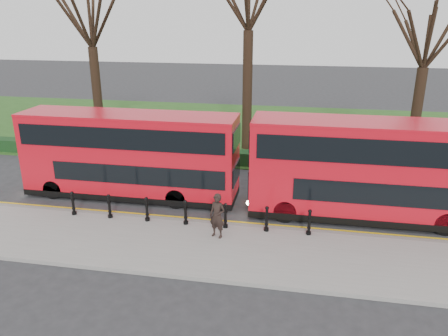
% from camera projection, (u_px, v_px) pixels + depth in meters
% --- Properties ---
extents(ground, '(120.00, 120.00, 0.00)m').
position_uv_depth(ground, '(171.00, 211.00, 19.24)').
color(ground, '#28282B').
rests_on(ground, ground).
extents(pavement, '(60.00, 4.00, 0.15)m').
position_uv_depth(pavement, '(147.00, 243.00, 16.43)').
color(pavement, gray).
rests_on(pavement, ground).
extents(kerb, '(60.00, 0.25, 0.16)m').
position_uv_depth(kerb, '(164.00, 220.00, 18.29)').
color(kerb, slate).
rests_on(kerb, ground).
extents(grass_verge, '(60.00, 18.00, 0.06)m').
position_uv_depth(grass_verge, '(229.00, 128.00, 33.14)').
color(grass_verge, '#234A18').
rests_on(grass_verge, ground).
extents(hedge, '(60.00, 0.90, 0.80)m').
position_uv_depth(hedge, '(205.00, 156.00, 25.41)').
color(hedge, black).
rests_on(hedge, ground).
extents(yellow_line_outer, '(60.00, 0.10, 0.01)m').
position_uv_depth(yellow_line_outer, '(166.00, 218.00, 18.59)').
color(yellow_line_outer, yellow).
rests_on(yellow_line_outer, ground).
extents(yellow_line_inner, '(60.00, 0.10, 0.01)m').
position_uv_depth(yellow_line_inner, '(167.00, 216.00, 18.77)').
color(yellow_line_inner, yellow).
rests_on(yellow_line_inner, ground).
extents(tree_left, '(7.26, 7.26, 11.35)m').
position_uv_depth(tree_left, '(89.00, 13.00, 27.14)').
color(tree_left, black).
rests_on(tree_left, ground).
extents(tree_right, '(6.24, 6.24, 9.75)m').
position_uv_depth(tree_right, '(428.00, 36.00, 24.09)').
color(tree_right, black).
rests_on(tree_right, ground).
extents(bollard_row, '(9.98, 0.15, 1.00)m').
position_uv_depth(bollard_row, '(185.00, 213.00, 17.59)').
color(bollard_row, black).
rests_on(bollard_row, pavement).
extents(bus_lead, '(10.01, 2.30, 3.98)m').
position_uv_depth(bus_lead, '(130.00, 156.00, 20.25)').
color(bus_lead, red).
rests_on(bus_lead, ground).
extents(bus_rear, '(10.51, 2.41, 4.18)m').
position_uv_depth(bus_rear, '(379.00, 172.00, 17.91)').
color(bus_rear, red).
rests_on(bus_rear, ground).
extents(pedestrian, '(0.74, 0.60, 1.75)m').
position_uv_depth(pedestrian, '(217.00, 216.00, 16.46)').
color(pedestrian, black).
rests_on(pedestrian, pavement).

